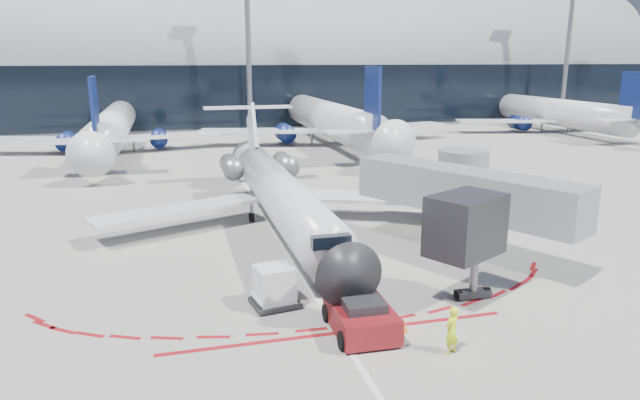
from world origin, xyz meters
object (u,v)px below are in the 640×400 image
object	(u,v)px
regional_jet	(277,190)
ramp_worker	(452,330)
pushback_tug	(361,317)
uld_container	(274,287)

from	to	relation	value
regional_jet	ramp_worker	size ratio (longest dim) A/B	15.56
regional_jet	ramp_worker	world-z (taller)	regional_jet
regional_jet	ramp_worker	distance (m)	17.89
pushback_tug	uld_container	distance (m)	4.30
pushback_tug	uld_container	size ratio (longest dim) A/B	2.61
uld_container	ramp_worker	bearing A→B (deg)	-55.36
regional_jet	pushback_tug	distance (m)	15.23
regional_jet	uld_container	size ratio (longest dim) A/B	13.13
uld_container	regional_jet	bearing A→B (deg)	69.31
ramp_worker	pushback_tug	bearing A→B (deg)	-68.68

